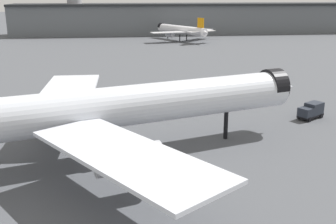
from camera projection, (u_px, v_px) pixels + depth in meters
ground at (107, 162)px, 57.32m from camera, size 900.00×900.00×0.00m
airliner_near_gate at (117, 108)px, 57.15m from camera, size 60.12×53.87×16.82m
airliner_far_taxiway at (181, 30)px, 197.76m from camera, size 32.04×35.88×11.66m
terminal_building at (200, 18)px, 231.10m from camera, size 212.80×45.20×33.08m
service_truck_front at (311, 111)px, 76.37m from camera, size 5.79×5.11×3.00m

